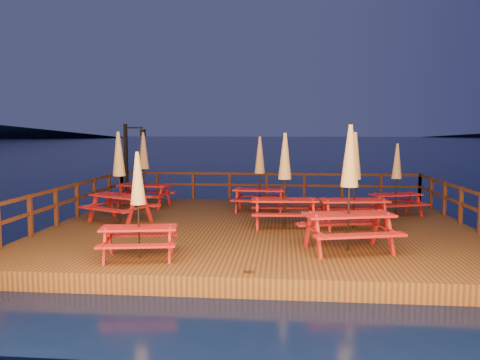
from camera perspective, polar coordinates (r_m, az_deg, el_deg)
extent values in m
plane|color=black|center=(13.79, 2.52, -7.10)|extent=(500.00, 500.00, 0.00)
cube|color=#422415|center=(13.74, 2.53, -6.29)|extent=(12.00, 10.00, 0.40)
cylinder|color=#351F11|center=(19.36, -13.64, -4.36)|extent=(0.24, 0.24, 1.40)
cylinder|color=#351F11|center=(9.48, 1.14, -15.18)|extent=(0.24, 0.24, 1.40)
cylinder|color=#351F11|center=(18.35, 3.21, -4.77)|extent=(0.24, 0.24, 1.40)
cylinder|color=#351F11|center=(19.00, 20.40, -4.76)|extent=(0.24, 0.24, 1.40)
cube|color=#351F11|center=(18.35, 3.27, 0.76)|extent=(11.70, 0.06, 0.09)
cube|color=#351F11|center=(18.40, 3.26, -0.62)|extent=(11.70, 0.06, 0.09)
cube|color=#351F11|center=(19.14, -10.88, -0.63)|extent=(0.10, 0.10, 1.10)
cube|color=#351F11|center=(18.40, 3.26, -0.79)|extent=(0.10, 0.10, 1.10)
cube|color=#351F11|center=(18.83, 17.64, -0.91)|extent=(0.10, 0.10, 1.10)
cube|color=#351F11|center=(14.99, -20.40, -0.79)|extent=(0.06, 9.70, 0.09)
cube|color=#351F11|center=(15.05, -20.33, -2.47)|extent=(0.06, 9.70, 0.09)
cube|color=#351F11|center=(15.05, -20.33, -2.68)|extent=(0.10, 0.10, 1.10)
cube|color=#351F11|center=(18.59, -15.18, -0.93)|extent=(0.10, 0.10, 1.10)
cube|color=#351F11|center=(14.49, 26.34, -1.26)|extent=(0.06, 9.70, 0.09)
cube|color=#351F11|center=(14.55, 26.26, -3.00)|extent=(0.06, 9.70, 0.09)
cube|color=#351F11|center=(14.56, 26.25, -3.21)|extent=(0.10, 0.10, 1.10)
cube|color=#351F11|center=(18.20, 21.89, -1.30)|extent=(0.10, 0.10, 1.10)
cube|color=black|center=(19.04, -13.71, 2.14)|extent=(0.12, 0.12, 3.00)
cube|color=black|center=(18.89, -12.80, 6.23)|extent=(0.70, 0.06, 0.06)
cube|color=black|center=(18.78, -11.77, 5.65)|extent=(0.18, 0.18, 0.28)
sphere|color=#FFBE66|center=(18.78, -11.77, 5.65)|extent=(0.14, 0.14, 0.14)
cube|color=maroon|center=(10.90, 13.10, -4.14)|extent=(2.13, 1.25, 0.06)
cube|color=maroon|center=(11.57, 11.81, -5.20)|extent=(2.02, 0.80, 0.06)
cube|color=maroon|center=(10.36, 14.45, -6.58)|extent=(2.02, 0.80, 0.06)
cube|color=maroon|center=(11.04, 8.28, -6.12)|extent=(0.09, 0.12, 0.83)
cube|color=maroon|center=(10.36, 9.50, -6.95)|extent=(0.09, 0.12, 0.83)
cube|color=maroon|center=(11.64, 16.19, -5.67)|extent=(0.09, 0.12, 0.83)
cube|color=maroon|center=(11.00, 17.83, -6.40)|extent=(0.09, 0.12, 0.83)
cylinder|color=black|center=(10.82, 13.17, -1.24)|extent=(0.05, 0.05, 2.78)
cone|color=tan|center=(10.75, 13.26, 2.89)|extent=(0.40, 0.40, 1.39)
sphere|color=black|center=(10.74, 13.35, 6.33)|extent=(0.08, 0.08, 0.08)
cube|color=maroon|center=(13.48, 13.69, -2.44)|extent=(1.97, 0.98, 0.05)
cube|color=maroon|center=(14.13, 12.95, -3.33)|extent=(1.91, 0.54, 0.05)
cube|color=maroon|center=(12.94, 14.42, -4.22)|extent=(1.91, 0.54, 0.05)
cube|color=maroon|center=(13.68, 10.08, -3.91)|extent=(0.08, 0.11, 0.79)
cube|color=maroon|center=(13.02, 10.73, -4.42)|extent=(0.08, 0.11, 0.79)
cube|color=maroon|center=(14.10, 16.34, -3.76)|extent=(0.08, 0.11, 0.79)
cube|color=maroon|center=(13.46, 17.28, -4.25)|extent=(0.08, 0.11, 0.79)
cylinder|color=black|center=(13.42, 13.74, -0.23)|extent=(0.05, 0.05, 2.62)
cone|color=tan|center=(13.36, 13.82, 2.90)|extent=(0.38, 0.38, 1.31)
sphere|color=black|center=(13.34, 13.89, 5.50)|extent=(0.07, 0.07, 0.07)
cube|color=maroon|center=(10.25, -12.23, -5.72)|extent=(1.68, 0.88, 0.04)
cube|color=maroon|center=(10.82, -11.82, -6.53)|extent=(1.62, 0.52, 0.04)
cube|color=maroon|center=(9.79, -12.62, -7.88)|extent=(1.62, 0.52, 0.04)
cube|color=maroon|center=(10.71, -15.55, -7.12)|extent=(0.07, 0.10, 0.67)
cube|color=maroon|center=(10.15, -16.18, -7.87)|extent=(0.07, 0.10, 0.67)
cube|color=maroon|center=(10.54, -8.35, -7.18)|extent=(0.07, 0.10, 0.67)
cube|color=maroon|center=(9.97, -8.58, -7.95)|extent=(0.07, 0.10, 0.67)
cylinder|color=black|center=(10.17, -12.29, -3.27)|extent=(0.04, 0.04, 2.22)
cone|color=tan|center=(10.09, -12.37, 0.22)|extent=(0.32, 0.32, 1.11)
sphere|color=black|center=(10.05, -12.43, 3.15)|extent=(0.06, 0.06, 0.06)
cube|color=maroon|center=(15.96, 18.48, -1.68)|extent=(1.74, 1.13, 0.05)
cube|color=maroon|center=(16.45, 17.43, -2.38)|extent=(1.61, 0.78, 0.05)
cube|color=maroon|center=(15.55, 19.52, -2.92)|extent=(1.61, 0.78, 0.05)
cube|color=maroon|center=(15.91, 15.81, -2.85)|extent=(0.08, 0.10, 0.68)
cube|color=maroon|center=(15.41, 16.91, -3.17)|extent=(0.08, 0.10, 0.68)
cube|color=maroon|center=(16.62, 19.85, -2.61)|extent=(0.08, 0.10, 0.68)
cube|color=maroon|center=(16.14, 21.03, -2.90)|extent=(0.08, 0.10, 0.68)
cylinder|color=black|center=(15.91, 18.53, -0.07)|extent=(0.04, 0.04, 2.25)
cone|color=tan|center=(15.86, 18.61, 2.20)|extent=(0.32, 0.32, 1.13)
sphere|color=black|center=(15.84, 18.67, 4.08)|extent=(0.06, 0.06, 0.06)
cube|color=maroon|center=(14.47, -14.45, -1.89)|extent=(2.02, 1.51, 0.05)
cube|color=maroon|center=(14.94, -12.67, -2.81)|extent=(1.82, 1.12, 0.05)
cube|color=maroon|center=(14.09, -16.28, -3.44)|extent=(1.82, 1.12, 0.05)
cube|color=maroon|center=(15.33, -15.50, -2.97)|extent=(0.10, 0.12, 0.79)
cube|color=maroon|center=(14.88, -17.48, -3.29)|extent=(0.10, 0.12, 0.79)
cube|color=maroon|center=(14.21, -11.21, -3.55)|extent=(0.10, 0.12, 0.79)
cube|color=maroon|center=(13.73, -13.19, -3.93)|extent=(0.10, 0.12, 0.79)
cylinder|color=black|center=(14.40, -14.51, 0.18)|extent=(0.05, 0.05, 2.62)
cone|color=tan|center=(14.35, -14.59, 3.10)|extent=(0.38, 0.38, 1.31)
sphere|color=black|center=(14.34, -14.65, 5.53)|extent=(0.07, 0.07, 0.07)
cube|color=maroon|center=(17.19, -11.60, -0.62)|extent=(1.96, 1.03, 0.05)
cube|color=maroon|center=(17.78, -10.68, -1.40)|extent=(1.89, 0.60, 0.05)
cube|color=maroon|center=(16.68, -12.54, -1.92)|extent=(1.89, 0.60, 0.05)
cube|color=maroon|center=(17.89, -13.31, -1.66)|extent=(0.08, 0.11, 0.78)
cube|color=maroon|center=(17.30, -14.39, -1.95)|extent=(0.08, 0.11, 0.78)
cube|color=maroon|center=(17.21, -8.75, -1.87)|extent=(0.08, 0.11, 0.78)
cube|color=maroon|center=(16.60, -9.70, -2.18)|extent=(0.08, 0.11, 0.78)
cylinder|color=black|center=(17.14, -11.64, 1.10)|extent=(0.05, 0.05, 2.59)
cone|color=tan|center=(17.09, -11.69, 3.52)|extent=(0.37, 0.37, 1.30)
sphere|color=black|center=(17.08, -11.73, 5.54)|extent=(0.07, 0.07, 0.07)
cube|color=maroon|center=(13.30, 5.45, -2.44)|extent=(1.91, 0.85, 0.05)
cube|color=maroon|center=(13.96, 5.26, -3.33)|extent=(1.88, 0.42, 0.05)
cube|color=maroon|center=(12.74, 5.64, -4.24)|extent=(1.88, 0.42, 0.05)
cube|color=maroon|center=(13.66, 2.07, -3.84)|extent=(0.07, 0.11, 0.78)
cube|color=maroon|center=(12.99, 2.11, -4.36)|extent=(0.07, 0.11, 0.78)
cube|color=maroon|center=(13.77, 8.57, -3.83)|extent=(0.07, 0.11, 0.78)
cube|color=maroon|center=(13.10, 8.95, -4.34)|extent=(0.07, 0.11, 0.78)
cylinder|color=black|center=(13.23, 5.48, -0.22)|extent=(0.05, 0.05, 2.59)
cone|color=tan|center=(13.17, 5.51, 2.92)|extent=(0.37, 0.37, 1.30)
sphere|color=black|center=(13.15, 5.53, 5.54)|extent=(0.07, 0.07, 0.07)
cube|color=maroon|center=(15.85, 2.42, -1.20)|extent=(1.81, 0.80, 0.05)
cube|color=maroon|center=(16.47, 2.65, -1.97)|extent=(1.79, 0.39, 0.05)
cube|color=maroon|center=(15.31, 2.16, -2.57)|extent=(1.79, 0.39, 0.05)
cube|color=maroon|center=(16.32, -0.04, -2.30)|extent=(0.07, 0.10, 0.74)
cube|color=maroon|center=(15.68, -0.41, -2.64)|extent=(0.07, 0.10, 0.74)
cube|color=maroon|center=(16.15, 5.15, -2.41)|extent=(0.07, 0.10, 0.74)
cube|color=maroon|center=(15.51, 4.99, -2.75)|extent=(0.07, 0.10, 0.74)
cylinder|color=black|center=(15.80, 2.42, 0.57)|extent=(0.04, 0.04, 2.46)
cone|color=tan|center=(15.75, 2.43, 3.07)|extent=(0.35, 0.35, 1.23)
sphere|color=black|center=(15.73, 2.44, 5.15)|extent=(0.07, 0.07, 0.07)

